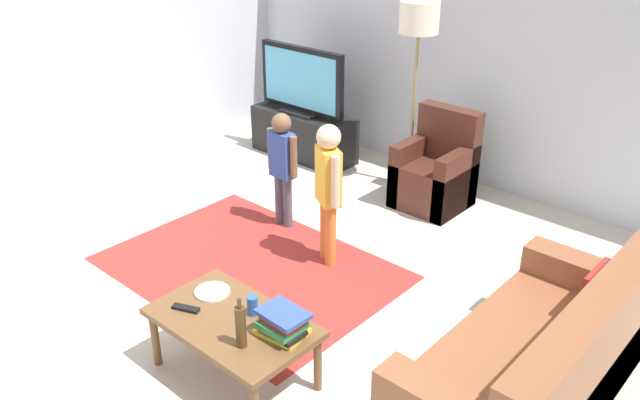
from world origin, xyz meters
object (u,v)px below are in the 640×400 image
Objects in this scene: floor_lamp at (419,28)px; couch at (540,372)px; coffee_table at (233,326)px; soda_can at (253,305)px; tv_stand at (304,135)px; tv_remote at (186,308)px; plate at (212,292)px; tv at (302,81)px; book_stack at (283,323)px; bottle at (241,326)px; child_near_tv at (282,160)px; armchair at (437,174)px; child_center at (328,182)px.

couch is at bearing -42.15° from floor_lamp.
coffee_table is 8.33× the size of soda_can.
tv_remote is (1.84, -3.00, 0.19)m from tv_stand.
plate is at bearing -155.10° from couch.
soda_can is at bearing 67.38° from coffee_table.
tv is at bearing 126.64° from coffee_table.
tv is 3.53m from tv_remote.
tv_stand is at bearing 151.69° from couch.
tv is at bearing 131.58° from book_stack.
floor_lamp is at bearing 108.44° from bottle.
child_near_tv reaches higher than coffee_table.
tv_stand is at bearing 128.26° from soda_can.
armchair reaches higher than tv_remote.
tv_stand reaches higher than coffee_table.
tv is 3.80m from bottle.
tv_remote is 0.41m from soda_can.
armchair is 2.96m from tv_remote.
couch is 1.66m from soda_can.
couch is 1.98m from plate.
floor_lamp is 1.88m from child_center.
tv_remote is (-0.28, -0.12, 0.06)m from coffee_table.
soda_can is at bearing 3.27° from plate.
bottle is 1.41× the size of plate.
coffee_table is (0.83, -3.03, -1.17)m from floor_lamp.
child_center is 1.39m from soda_can.
floor_lamp is at bearing 6.69° from tv_stand.
child_center is 6.73× the size of tv_remote.
tv_remote is at bearing -143.97° from soda_can.
bottle is (-1.27, -1.05, 0.26)m from couch.
child_near_tv is at bearing 94.69° from tv_remote.
book_stack is 0.25m from bottle.
floor_lamp is (1.29, 0.17, 0.70)m from tv.
coffee_table is at bearing -81.95° from armchair.
coffee_table is 0.36m from book_stack.
book_stack is at bearing -58.48° from child_center.
couch is 15.00× the size of soda_can.
tv reaches higher than soda_can.
tv is 0.96× the size of child_center.
floor_lamp is 10.47× the size of tv_remote.
tv reaches higher than armchair.
child_center reaches higher than tv_remote.
floor_lamp reaches higher than child_center.
tv is 1.07× the size of child_near_tv.
tv_stand is 0.67× the size of couch.
couch is 1.67m from bottle.
floor_lamp reaches higher than book_stack.
tv_stand is 3.33m from plate.
child_center is at bearing -16.30° from child_near_tv.
child_near_tv reaches higher than soda_can.
book_stack is (0.79, -1.29, -0.19)m from child_center.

